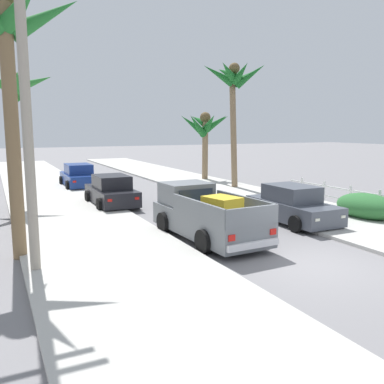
# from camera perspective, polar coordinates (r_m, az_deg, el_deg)

# --- Properties ---
(ground_plane) EXTENTS (160.00, 160.00, 0.00)m
(ground_plane) POSITION_cam_1_polar(r_m,az_deg,el_deg) (12.19, 16.39, -9.72)
(ground_plane) COLOR slate
(sidewalk_left) EXTENTS (4.93, 60.00, 0.12)m
(sidewalk_left) POSITION_cam_1_polar(r_m,az_deg,el_deg) (21.00, -17.53, -1.86)
(sidewalk_left) COLOR beige
(sidewalk_left) RESTS_ON ground
(sidewalk_right) EXTENTS (4.93, 60.00, 0.12)m
(sidewalk_right) POSITION_cam_1_polar(r_m,az_deg,el_deg) (24.45, 5.94, -0.03)
(sidewalk_right) COLOR beige
(sidewalk_right) RESTS_ON ground
(curb_left) EXTENTS (0.16, 60.00, 0.10)m
(curb_left) POSITION_cam_1_polar(r_m,az_deg,el_deg) (21.18, -14.69, -1.68)
(curb_left) COLOR silver
(curb_left) RESTS_ON ground
(curb_right) EXTENTS (0.16, 60.00, 0.10)m
(curb_right) POSITION_cam_1_polar(r_m,az_deg,el_deg) (23.90, 3.78, -0.23)
(curb_right) COLOR silver
(curb_right) RESTS_ON ground
(pickup_truck) EXTENTS (2.38, 5.29, 1.80)m
(pickup_truck) POSITION_cam_1_polar(r_m,az_deg,el_deg) (14.32, 1.84, -3.29)
(pickup_truck) COLOR slate
(pickup_truck) RESTS_ON ground
(car_left_near) EXTENTS (2.04, 4.27, 1.54)m
(car_left_near) POSITION_cam_1_polar(r_m,az_deg,el_deg) (27.77, -15.57, 2.11)
(car_left_near) COLOR navy
(car_left_near) RESTS_ON ground
(car_right_near) EXTENTS (2.05, 4.27, 1.54)m
(car_right_near) POSITION_cam_1_polar(r_m,az_deg,el_deg) (17.11, 13.81, -1.85)
(car_right_near) COLOR #474C56
(car_right_near) RESTS_ON ground
(car_left_mid) EXTENTS (2.03, 4.26, 1.54)m
(car_left_mid) POSITION_cam_1_polar(r_m,az_deg,el_deg) (20.69, -11.19, 0.06)
(car_left_mid) COLOR black
(car_left_mid) RESTS_ON ground
(palm_tree_left_fore) EXTENTS (4.28, 3.40, 7.89)m
(palm_tree_left_fore) POSITION_cam_1_polar(r_m,az_deg,el_deg) (26.47, 6.02, 14.70)
(palm_tree_left_fore) COLOR #846B4C
(palm_tree_left_fore) RESTS_ON ground
(palm_tree_right_fore) EXTENTS (4.16, 3.93, 7.73)m
(palm_tree_right_fore) POSITION_cam_1_polar(r_m,az_deg,el_deg) (12.92, -24.23, 18.79)
(palm_tree_right_fore) COLOR brown
(palm_tree_right_fore) RESTS_ON ground
(palm_tree_left_mid) EXTENTS (3.94, 3.73, 5.02)m
(palm_tree_left_mid) POSITION_cam_1_polar(r_m,az_deg,el_deg) (30.13, 1.89, 9.15)
(palm_tree_left_mid) COLOR #846B4C
(palm_tree_left_mid) RESTS_ON ground
(palm_tree_right_mid) EXTENTS (3.55, 3.40, 6.61)m
(palm_tree_right_mid) POSITION_cam_1_polar(r_m,az_deg,el_deg) (21.98, -23.69, 12.38)
(palm_tree_right_mid) COLOR #846B4C
(palm_tree_right_mid) RESTS_ON ground
(utility_pole) EXTENTS (1.80, 0.26, 8.81)m
(utility_pole) POSITION_cam_1_polar(r_m,az_deg,el_deg) (11.25, -22.26, 12.40)
(utility_pole) COLOR #9E9384
(utility_pole) RESTS_ON ground
(picket_fence) EXTENTS (0.06, 12.06, 1.10)m
(picket_fence) POSITION_cam_1_polar(r_m,az_deg,el_deg) (20.18, 24.66, -1.16)
(picket_fence) COLOR white
(picket_fence) RESTS_ON ground
(hedge_bush) EXTENTS (1.80, 2.80, 1.10)m
(hedge_bush) POSITION_cam_1_polar(r_m,az_deg,el_deg) (18.81, 23.14, -1.86)
(hedge_bush) COLOR #2D6B33
(hedge_bush) RESTS_ON ground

